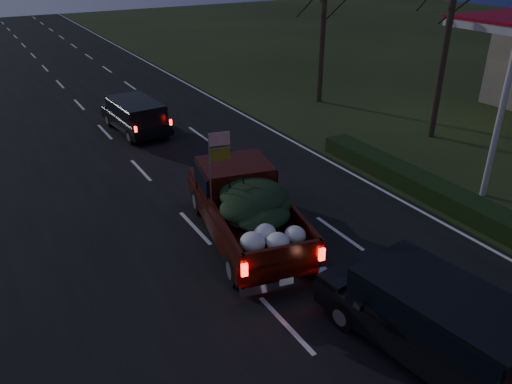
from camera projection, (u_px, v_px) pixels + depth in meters
ground at (286, 325)px, 11.39m from camera, size 120.00×120.00×0.00m
road_asphalt at (286, 325)px, 11.38m from camera, size 14.00×120.00×0.02m
hedge_row at (427, 187)px, 17.11m from camera, size 1.00×10.00×0.60m
bare_tree_far at (325, 0)px, 25.04m from camera, size 3.60×3.60×7.00m
pickup_truck at (245, 203)px, 14.31m from camera, size 3.26×6.02×2.99m
lead_suv at (136, 113)px, 22.52m from camera, size 2.02×4.34×1.22m
rear_suv at (437, 315)px, 10.13m from camera, size 2.64×5.00×1.37m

